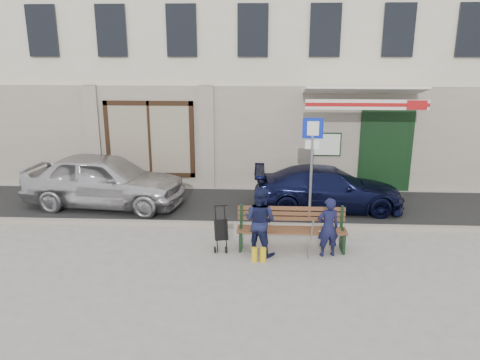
# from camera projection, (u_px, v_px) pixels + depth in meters

# --- Properties ---
(ground) EXTENTS (80.00, 80.00, 0.00)m
(ground) POSITION_uv_depth(u_px,v_px,m) (245.00, 253.00, 10.20)
(ground) COLOR #9E9991
(ground) RESTS_ON ground
(asphalt_lane) EXTENTS (60.00, 3.20, 0.01)m
(asphalt_lane) POSITION_uv_depth(u_px,v_px,m) (250.00, 206.00, 13.18)
(asphalt_lane) COLOR #282828
(asphalt_lane) RESTS_ON ground
(curb) EXTENTS (60.00, 0.18, 0.12)m
(curb) POSITION_uv_depth(u_px,v_px,m) (248.00, 225.00, 11.63)
(curb) COLOR #9E9384
(curb) RESTS_ON ground
(building) EXTENTS (20.00, 8.27, 10.00)m
(building) POSITION_uv_depth(u_px,v_px,m) (256.00, 29.00, 16.96)
(building) COLOR beige
(building) RESTS_ON ground
(car_silver) EXTENTS (4.63, 2.27, 1.52)m
(car_silver) POSITION_uv_depth(u_px,v_px,m) (105.00, 180.00, 13.03)
(car_silver) COLOR silver
(car_silver) RESTS_ON ground
(car_navy) EXTENTS (4.08, 1.68, 1.18)m
(car_navy) POSITION_uv_depth(u_px,v_px,m) (328.00, 188.00, 12.83)
(car_navy) COLOR black
(car_navy) RESTS_ON ground
(parking_sign) EXTENTS (0.50, 0.09, 2.70)m
(parking_sign) POSITION_uv_depth(u_px,v_px,m) (312.00, 154.00, 11.40)
(parking_sign) COLOR gray
(parking_sign) RESTS_ON ground
(bench) EXTENTS (2.40, 1.17, 0.98)m
(bench) POSITION_uv_depth(u_px,v_px,m) (289.00, 230.00, 10.29)
(bench) COLOR brown
(bench) RESTS_ON ground
(man) EXTENTS (0.53, 0.41, 1.30)m
(man) POSITION_uv_depth(u_px,v_px,m) (328.00, 227.00, 9.90)
(man) COLOR #131536
(man) RESTS_ON ground
(woman) EXTENTS (0.91, 0.85, 1.51)m
(woman) POSITION_uv_depth(u_px,v_px,m) (260.00, 221.00, 9.99)
(woman) COLOR #15193B
(woman) RESTS_ON ground
(stroller) EXTENTS (0.34, 0.44, 0.99)m
(stroller) POSITION_uv_depth(u_px,v_px,m) (221.00, 231.00, 10.28)
(stroller) COLOR black
(stroller) RESTS_ON ground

